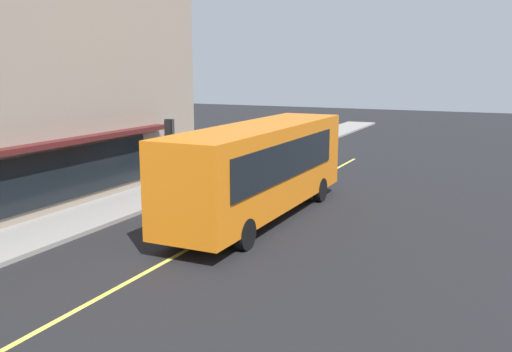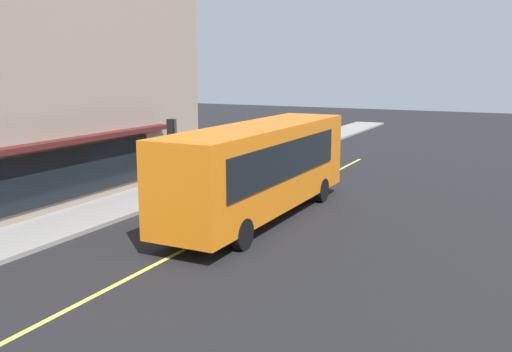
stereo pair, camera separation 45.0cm
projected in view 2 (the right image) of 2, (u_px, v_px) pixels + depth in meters
ground at (208, 238)px, 18.53m from camera, size 120.00×120.00×0.00m
sidewalk at (86, 217)px, 20.83m from camera, size 80.00×2.76×0.15m
lane_centre_stripe at (208, 237)px, 18.53m from camera, size 36.00×0.16×0.01m
bus at (261, 166)px, 20.55m from camera, size 11.15×2.66×3.50m
traffic_light at (173, 138)px, 24.40m from camera, size 0.30×0.52×3.20m
car_black at (273, 160)px, 29.59m from camera, size 4.33×1.91×1.52m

